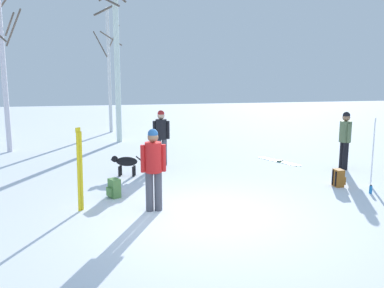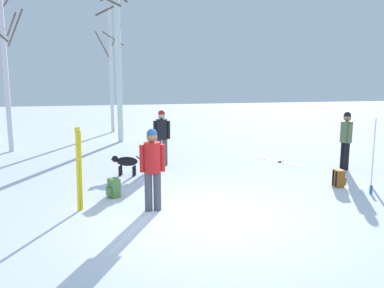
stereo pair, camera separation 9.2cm
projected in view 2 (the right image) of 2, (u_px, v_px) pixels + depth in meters
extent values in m
plane|color=white|center=(207.00, 217.00, 7.89)|extent=(60.00, 60.00, 0.00)
cylinder|color=#4C4C56|center=(165.00, 152.00, 12.33)|extent=(0.16, 0.16, 0.82)
cylinder|color=#4C4C56|center=(159.00, 152.00, 12.33)|extent=(0.16, 0.16, 0.82)
cylinder|color=black|center=(162.00, 129.00, 12.20)|extent=(0.34, 0.34, 0.62)
sphere|color=beige|center=(162.00, 116.00, 12.13)|extent=(0.22, 0.22, 0.22)
sphere|color=#B22626|center=(162.00, 114.00, 12.12)|extent=(0.21, 0.21, 0.21)
cylinder|color=black|center=(169.00, 130.00, 12.20)|extent=(0.10, 0.10, 0.56)
cylinder|color=black|center=(155.00, 130.00, 12.21)|extent=(0.10, 0.10, 0.56)
cylinder|color=black|center=(343.00, 155.00, 11.87)|extent=(0.16, 0.16, 0.82)
cylinder|color=black|center=(346.00, 156.00, 11.70)|extent=(0.16, 0.16, 0.82)
cylinder|color=#566B47|center=(346.00, 132.00, 11.66)|extent=(0.34, 0.34, 0.62)
sphere|color=#997051|center=(347.00, 118.00, 11.59)|extent=(0.22, 0.22, 0.22)
sphere|color=black|center=(347.00, 115.00, 11.58)|extent=(0.21, 0.21, 0.21)
cylinder|color=#566B47|center=(343.00, 131.00, 11.87)|extent=(0.10, 0.10, 0.56)
cylinder|color=#566B47|center=(350.00, 134.00, 11.46)|extent=(0.10, 0.10, 0.56)
cylinder|color=#4C4C56|center=(149.00, 192.00, 8.19)|extent=(0.16, 0.16, 0.82)
cylinder|color=#4C4C56|center=(157.00, 191.00, 8.22)|extent=(0.16, 0.16, 0.82)
cylinder|color=red|center=(152.00, 157.00, 8.08)|extent=(0.34, 0.34, 0.62)
sphere|color=#997051|center=(152.00, 137.00, 8.01)|extent=(0.22, 0.22, 0.22)
sphere|color=#265999|center=(152.00, 134.00, 8.00)|extent=(0.21, 0.21, 0.21)
cylinder|color=red|center=(142.00, 159.00, 8.05)|extent=(0.10, 0.10, 0.56)
cylinder|color=red|center=(163.00, 158.00, 8.12)|extent=(0.10, 0.10, 0.56)
ellipsoid|color=black|center=(127.00, 161.00, 11.03)|extent=(0.64, 0.38, 0.26)
sphere|color=black|center=(115.00, 159.00, 11.05)|extent=(0.18, 0.18, 0.18)
ellipsoid|color=black|center=(113.00, 160.00, 11.06)|extent=(0.11, 0.09, 0.06)
cylinder|color=black|center=(139.00, 159.00, 10.99)|extent=(0.19, 0.09, 0.17)
cylinder|color=black|center=(120.00, 171.00, 11.02)|extent=(0.07, 0.07, 0.28)
cylinder|color=black|center=(121.00, 170.00, 11.17)|extent=(0.07, 0.07, 0.28)
cylinder|color=black|center=(134.00, 172.00, 10.99)|extent=(0.07, 0.07, 0.28)
cylinder|color=black|center=(135.00, 170.00, 11.14)|extent=(0.07, 0.07, 0.28)
cube|color=yellow|center=(80.00, 171.00, 8.18)|extent=(0.09, 0.08, 1.65)
cube|color=yellow|center=(78.00, 130.00, 8.03)|extent=(0.05, 0.05, 0.10)
cube|color=yellow|center=(78.00, 172.00, 8.14)|extent=(0.09, 0.08, 1.65)
cube|color=yellow|center=(76.00, 130.00, 7.99)|extent=(0.05, 0.05, 0.10)
cube|color=white|center=(373.00, 155.00, 9.84)|extent=(0.12, 0.12, 1.66)
cube|color=white|center=(376.00, 120.00, 9.69)|extent=(0.05, 0.05, 0.10)
cube|color=white|center=(374.00, 154.00, 9.89)|extent=(0.12, 0.12, 1.66)
cube|color=white|center=(376.00, 120.00, 9.74)|extent=(0.05, 0.05, 0.10)
cube|color=green|center=(278.00, 162.00, 12.86)|extent=(0.76, 1.56, 0.02)
cube|color=#333338|center=(280.00, 161.00, 12.81)|extent=(0.11, 0.14, 0.03)
cube|color=green|center=(281.00, 161.00, 12.92)|extent=(0.76, 1.56, 0.02)
cube|color=#333338|center=(282.00, 161.00, 12.87)|extent=(0.11, 0.14, 0.03)
cube|color=#99591E|center=(339.00, 178.00, 9.98)|extent=(0.21, 0.26, 0.44)
cube|color=#99591E|center=(343.00, 181.00, 10.01)|extent=(0.06, 0.20, 0.20)
cube|color=black|center=(336.00, 179.00, 9.89)|extent=(0.02, 0.04, 0.37)
cube|color=black|center=(333.00, 178.00, 10.03)|extent=(0.02, 0.04, 0.37)
cube|color=#4C7F3F|center=(114.00, 188.00, 9.13)|extent=(0.30, 0.32, 0.44)
cube|color=#4C7F3F|center=(109.00, 192.00, 9.06)|extent=(0.14, 0.20, 0.20)
cube|color=black|center=(117.00, 186.00, 9.26)|extent=(0.04, 0.04, 0.37)
cube|color=black|center=(120.00, 188.00, 9.15)|extent=(0.04, 0.04, 0.37)
cylinder|color=#1E72BF|center=(371.00, 190.00, 9.40)|extent=(0.07, 0.07, 0.19)
cylinder|color=black|center=(371.00, 186.00, 9.38)|extent=(0.05, 0.05, 0.02)
cylinder|color=silver|center=(5.00, 61.00, 14.05)|extent=(0.18, 0.18, 6.52)
cylinder|color=brown|center=(15.00, 28.00, 14.26)|extent=(0.78, 0.80, 1.25)
cylinder|color=brown|center=(6.00, 2.00, 14.09)|extent=(0.83, 0.33, 0.99)
cylinder|color=brown|center=(11.00, 24.00, 14.10)|extent=(0.51, 0.62, 0.77)
cylinder|color=silver|center=(111.00, 71.00, 19.03)|extent=(0.16, 0.16, 5.91)
cylinder|color=brown|center=(116.00, 36.00, 19.04)|extent=(0.54, 0.65, 1.03)
cylinder|color=brown|center=(102.00, 44.00, 18.47)|extent=(0.64, 0.81, 1.23)
cylinder|color=brown|center=(113.00, 39.00, 18.34)|extent=(1.02, 0.33, 0.64)
cylinder|color=silver|center=(118.00, 55.00, 16.14)|extent=(0.23, 0.23, 7.16)
cylinder|color=brown|center=(110.00, 1.00, 15.37)|extent=(0.84, 0.59, 0.52)
cylinder|color=brown|center=(108.00, 9.00, 16.22)|extent=(1.04, 0.78, 0.67)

